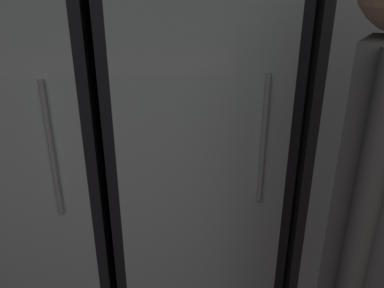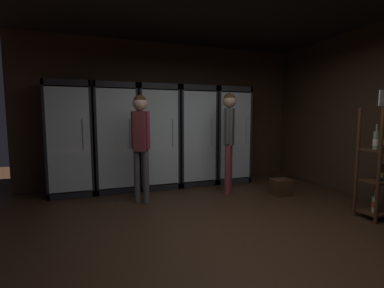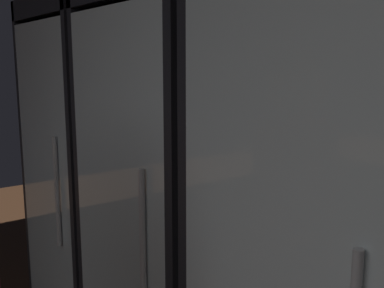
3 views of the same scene
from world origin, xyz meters
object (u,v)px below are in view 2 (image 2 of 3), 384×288
at_px(shopper_far, 229,130).
at_px(wine_crate_floor, 281,187).
at_px(cooler_center, 157,137).
at_px(cooler_left, 116,139).
at_px(shopper_near, 141,134).
at_px(cooler_far_left, 71,140).
at_px(cooler_right, 194,137).
at_px(cooler_far_right, 228,136).

bearing_deg(shopper_far, wine_crate_floor, -28.57).
bearing_deg(cooler_center, cooler_left, -179.91).
bearing_deg(shopper_near, cooler_far_left, 139.45).
bearing_deg(cooler_center, shopper_near, -115.77).
bearing_deg(cooler_right, cooler_center, 179.88).
bearing_deg(cooler_right, cooler_left, 179.98).
bearing_deg(cooler_right, cooler_far_right, -0.01).
height_order(cooler_far_right, wine_crate_floor, cooler_far_right).
height_order(cooler_center, shopper_near, cooler_center).
bearing_deg(shopper_far, cooler_left, 154.69).
bearing_deg(wine_crate_floor, cooler_right, 130.83).
bearing_deg(cooler_right, shopper_near, -142.64).
height_order(cooler_far_left, cooler_left, same).
bearing_deg(shopper_far, cooler_center, 141.29).
height_order(cooler_center, cooler_right, same).
distance_m(cooler_center, cooler_right, 0.75).
xyz_separation_m(cooler_left, cooler_far_right, (2.26, -0.00, -0.01)).
distance_m(cooler_left, wine_crate_floor, 3.05).
height_order(cooler_left, shopper_far, cooler_left).
bearing_deg(wine_crate_floor, shopper_far, 151.43).
bearing_deg(cooler_left, cooler_center, 0.09).
xyz_separation_m(cooler_center, shopper_far, (1.09, -0.87, 0.17)).
bearing_deg(cooler_left, cooler_far_left, -179.94).
relative_size(cooler_left, cooler_center, 1.00).
bearing_deg(cooler_center, wine_crate_floor, -34.74).
relative_size(cooler_left, shopper_near, 1.16).
bearing_deg(cooler_far_right, cooler_left, 179.99).
xyz_separation_m(cooler_far_left, cooler_left, (0.75, 0.00, -0.00)).
bearing_deg(cooler_right, cooler_far_left, -179.99).
relative_size(cooler_far_right, shopper_far, 1.11).
distance_m(cooler_far_left, shopper_far, 2.75).
relative_size(cooler_far_left, cooler_far_right, 1.00).
relative_size(cooler_far_right, wine_crate_floor, 6.34).
height_order(shopper_near, wine_crate_floor, shopper_near).
relative_size(cooler_right, wine_crate_floor, 6.34).
distance_m(cooler_left, cooler_right, 1.51).
distance_m(cooler_center, wine_crate_floor, 2.43).
height_order(cooler_far_right, shopper_far, cooler_far_right).
bearing_deg(cooler_far_left, cooler_right, 0.01).
bearing_deg(cooler_far_right, cooler_center, 179.94).
distance_m(cooler_left, cooler_center, 0.75).
distance_m(cooler_right, wine_crate_floor, 1.90).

